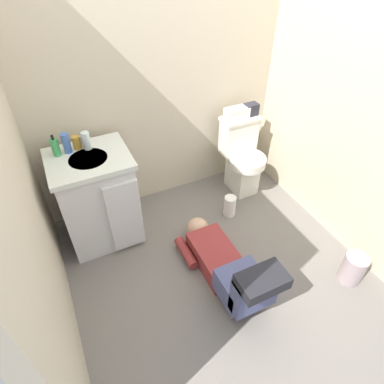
{
  "coord_description": "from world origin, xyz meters",
  "views": [
    {
      "loc": [
        -0.86,
        -1.48,
        2.17
      ],
      "look_at": [
        0.0,
        0.33,
        0.45
      ],
      "focal_mm": 30.44,
      "sensor_mm": 36.0,
      "label": 1
    }
  ],
  "objects": [
    {
      "name": "ground_plane",
      "position": [
        0.0,
        0.0,
        -0.02
      ],
      "size": [
        2.7,
        2.91,
        0.04
      ],
      "primitive_type": "cube",
      "color": "slate"
    },
    {
      "name": "trash_can",
      "position": [
        0.88,
        -0.66,
        0.13
      ],
      "size": [
        0.17,
        0.17,
        0.25
      ],
      "primitive_type": "cylinder",
      "color": "#A38D90",
      "rests_on": "ground_plane"
    },
    {
      "name": "wall_back",
      "position": [
        0.0,
        1.0,
        1.2
      ],
      "size": [
        2.36,
        0.08,
        2.4
      ],
      "primitive_type": "cube",
      "color": "beige",
      "rests_on": "ground_plane"
    },
    {
      "name": "soap_dispenser",
      "position": [
        -0.9,
        0.74,
        0.89
      ],
      "size": [
        0.06,
        0.06,
        0.17
      ],
      "color": "green",
      "rests_on": "vanity_cabinet"
    },
    {
      "name": "wall_right",
      "position": [
        1.14,
        0.0,
        1.2
      ],
      "size": [
        0.08,
        1.91,
        2.4
      ],
      "primitive_type": "cube",
      "color": "beige",
      "rests_on": "ground_plane"
    },
    {
      "name": "faucet",
      "position": [
        -0.71,
        0.76,
        0.87
      ],
      "size": [
        0.02,
        0.02,
        0.1
      ],
      "primitive_type": "cylinder",
      "color": "silver",
      "rests_on": "vanity_cabinet"
    },
    {
      "name": "toilet",
      "position": [
        0.71,
        0.69,
        0.37
      ],
      "size": [
        0.36,
        0.46,
        0.75
      ],
      "color": "silver",
      "rests_on": "ground_plane"
    },
    {
      "name": "wall_left",
      "position": [
        -1.14,
        0.0,
        1.2
      ],
      "size": [
        0.08,
        1.91,
        2.4
      ],
      "primitive_type": "cube",
      "color": "beige",
      "rests_on": "ground_plane"
    },
    {
      "name": "person_plumber",
      "position": [
        0.01,
        -0.27,
        0.18
      ],
      "size": [
        0.39,
        1.06,
        0.52
      ],
      "color": "maroon",
      "rests_on": "ground_plane"
    },
    {
      "name": "bottle_amber",
      "position": [
        -0.75,
        0.77,
        0.87
      ],
      "size": [
        0.06,
        0.06,
        0.1
      ],
      "primitive_type": "cylinder",
      "color": "gold",
      "rests_on": "vanity_cabinet"
    },
    {
      "name": "bottle_clear",
      "position": [
        -0.68,
        0.73,
        0.89
      ],
      "size": [
        0.06,
        0.06,
        0.14
      ],
      "primitive_type": "cylinder",
      "color": "silver",
      "rests_on": "vanity_cabinet"
    },
    {
      "name": "bottle_blue",
      "position": [
        -0.82,
        0.75,
        0.9
      ],
      "size": [
        0.06,
        0.06,
        0.15
      ],
      "primitive_type": "cylinder",
      "color": "#456CB9",
      "rests_on": "vanity_cabinet"
    },
    {
      "name": "toiletry_bag",
      "position": [
        0.81,
        0.78,
        0.81
      ],
      "size": [
        0.12,
        0.09,
        0.11
      ],
      "primitive_type": "cube",
      "color": "#26262D",
      "rests_on": "toilet"
    },
    {
      "name": "tissue_box",
      "position": [
        0.66,
        0.78,
        0.8
      ],
      "size": [
        0.22,
        0.11,
        0.1
      ],
      "primitive_type": "cube",
      "color": "silver",
      "rests_on": "toilet"
    },
    {
      "name": "paper_towel_roll",
      "position": [
        0.41,
        0.37,
        0.1
      ],
      "size": [
        0.11,
        0.11,
        0.21
      ],
      "primitive_type": "cylinder",
      "color": "white",
      "rests_on": "ground_plane"
    },
    {
      "name": "vanity_cabinet",
      "position": [
        -0.7,
        0.62,
        0.42
      ],
      "size": [
        0.6,
        0.53,
        0.82
      ],
      "color": "silver",
      "rests_on": "ground_plane"
    }
  ]
}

